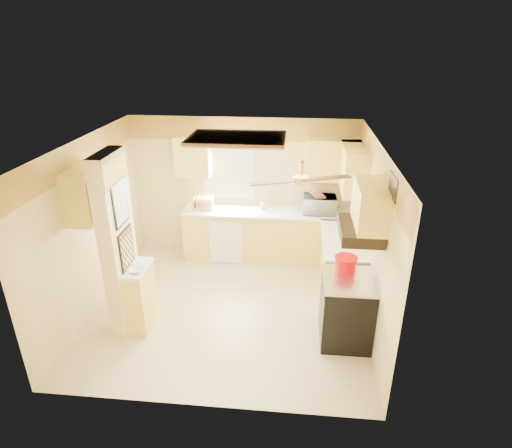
# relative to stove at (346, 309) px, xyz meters

# --- Properties ---
(floor) EXTENTS (4.00, 4.00, 0.00)m
(floor) POSITION_rel_stove_xyz_m (-1.67, 0.55, -0.46)
(floor) COLOR beige
(floor) RESTS_ON ground
(ceiling) EXTENTS (4.00, 4.00, 0.00)m
(ceiling) POSITION_rel_stove_xyz_m (-1.67, 0.55, 2.04)
(ceiling) COLOR white
(ceiling) RESTS_ON wall_back
(wall_back) EXTENTS (4.00, 0.00, 4.00)m
(wall_back) POSITION_rel_stove_xyz_m (-1.67, 2.45, 0.79)
(wall_back) COLOR beige
(wall_back) RESTS_ON floor
(wall_front) EXTENTS (4.00, 0.00, 4.00)m
(wall_front) POSITION_rel_stove_xyz_m (-1.67, -1.35, 0.79)
(wall_front) COLOR beige
(wall_front) RESTS_ON floor
(wall_left) EXTENTS (0.00, 3.80, 3.80)m
(wall_left) POSITION_rel_stove_xyz_m (-3.67, 0.55, 0.79)
(wall_left) COLOR beige
(wall_left) RESTS_ON floor
(wall_right) EXTENTS (0.00, 3.80, 3.80)m
(wall_right) POSITION_rel_stove_xyz_m (0.33, 0.55, 0.79)
(wall_right) COLOR beige
(wall_right) RESTS_ON floor
(wallpaper_border) EXTENTS (4.00, 0.02, 0.40)m
(wallpaper_border) POSITION_rel_stove_xyz_m (-1.67, 2.43, 1.84)
(wallpaper_border) COLOR #FFCC4B
(wallpaper_border) RESTS_ON wall_back
(partition_column) EXTENTS (0.20, 0.70, 2.50)m
(partition_column) POSITION_rel_stove_xyz_m (-3.02, 0.00, 0.79)
(partition_column) COLOR beige
(partition_column) RESTS_ON floor
(partition_ledge) EXTENTS (0.25, 0.55, 0.90)m
(partition_ledge) POSITION_rel_stove_xyz_m (-2.80, 0.00, -0.01)
(partition_ledge) COLOR #FFEB64
(partition_ledge) RESTS_ON floor
(ledge_top) EXTENTS (0.28, 0.58, 0.04)m
(ledge_top) POSITION_rel_stove_xyz_m (-2.80, 0.00, 0.46)
(ledge_top) COLOR white
(ledge_top) RESTS_ON partition_ledge
(lower_cabinets_back) EXTENTS (3.00, 0.60, 0.90)m
(lower_cabinets_back) POSITION_rel_stove_xyz_m (-1.17, 2.15, -0.01)
(lower_cabinets_back) COLOR #FFEB64
(lower_cabinets_back) RESTS_ON floor
(lower_cabinets_right) EXTENTS (0.60, 1.40, 0.90)m
(lower_cabinets_right) POSITION_rel_stove_xyz_m (0.03, 1.15, -0.01)
(lower_cabinets_right) COLOR #FFEB64
(lower_cabinets_right) RESTS_ON floor
(countertop_back) EXTENTS (3.04, 0.64, 0.04)m
(countertop_back) POSITION_rel_stove_xyz_m (-1.17, 2.14, 0.46)
(countertop_back) COLOR white
(countertop_back) RESTS_ON lower_cabinets_back
(countertop_right) EXTENTS (0.64, 1.44, 0.04)m
(countertop_right) POSITION_rel_stove_xyz_m (0.02, 1.15, 0.46)
(countertop_right) COLOR white
(countertop_right) RESTS_ON lower_cabinets_right
(dishwasher_panel) EXTENTS (0.58, 0.02, 0.80)m
(dishwasher_panel) POSITION_rel_stove_xyz_m (-1.92, 1.84, -0.03)
(dishwasher_panel) COLOR white
(dishwasher_panel) RESTS_ON lower_cabinets_back
(window) EXTENTS (0.92, 0.02, 1.02)m
(window) POSITION_rel_stove_xyz_m (-1.92, 2.44, 1.09)
(window) COLOR white
(window) RESTS_ON wall_back
(upper_cab_back_left) EXTENTS (0.60, 0.35, 0.70)m
(upper_cab_back_left) POSITION_rel_stove_xyz_m (-2.52, 2.27, 1.39)
(upper_cab_back_left) COLOR #FFEB64
(upper_cab_back_left) RESTS_ON wall_back
(upper_cab_back_right) EXTENTS (0.90, 0.35, 0.70)m
(upper_cab_back_right) POSITION_rel_stove_xyz_m (-0.12, 2.27, 1.39)
(upper_cab_back_right) COLOR #FFEB64
(upper_cab_back_right) RESTS_ON wall_back
(upper_cab_right) EXTENTS (0.35, 1.00, 0.70)m
(upper_cab_right) POSITION_rel_stove_xyz_m (0.16, 1.80, 1.39)
(upper_cab_right) COLOR #FFEB64
(upper_cab_right) RESTS_ON wall_right
(upper_cab_left_wall) EXTENTS (0.35, 0.75, 0.70)m
(upper_cab_left_wall) POSITION_rel_stove_xyz_m (-3.49, 0.30, 1.39)
(upper_cab_left_wall) COLOR #FFEB64
(upper_cab_left_wall) RESTS_ON wall_left
(upper_cab_over_stove) EXTENTS (0.35, 0.76, 0.52)m
(upper_cab_over_stove) POSITION_rel_stove_xyz_m (0.16, 0.00, 1.49)
(upper_cab_over_stove) COLOR #FFEB64
(upper_cab_over_stove) RESTS_ON wall_right
(stove) EXTENTS (0.68, 0.77, 0.92)m
(stove) POSITION_rel_stove_xyz_m (0.00, 0.00, 0.00)
(stove) COLOR black
(stove) RESTS_ON floor
(range_hood) EXTENTS (0.50, 0.76, 0.14)m
(range_hood) POSITION_rel_stove_xyz_m (0.07, 0.00, 1.16)
(range_hood) COLOR black
(range_hood) RESTS_ON upper_cab_over_stove
(poster_menu) EXTENTS (0.02, 0.42, 0.57)m
(poster_menu) POSITION_rel_stove_xyz_m (-2.91, 0.00, 1.39)
(poster_menu) COLOR black
(poster_menu) RESTS_ON partition_column
(poster_nashville) EXTENTS (0.02, 0.42, 0.57)m
(poster_nashville) POSITION_rel_stove_xyz_m (-2.91, 0.00, 0.74)
(poster_nashville) COLOR black
(poster_nashville) RESTS_ON partition_column
(ceiling_light_panel) EXTENTS (1.35, 0.95, 0.06)m
(ceiling_light_panel) POSITION_rel_stove_xyz_m (-1.57, 1.05, 2.00)
(ceiling_light_panel) COLOR brown
(ceiling_light_panel) RESTS_ON ceiling
(ceiling_fan) EXTENTS (1.15, 1.15, 0.26)m
(ceiling_fan) POSITION_rel_stove_xyz_m (-0.67, -0.15, 1.83)
(ceiling_fan) COLOR gold
(ceiling_fan) RESTS_ON ceiling
(vent_grate) EXTENTS (0.02, 0.40, 0.25)m
(vent_grate) POSITION_rel_stove_xyz_m (0.31, -0.35, 1.84)
(vent_grate) COLOR black
(vent_grate) RESTS_ON wall_right
(microwave) EXTENTS (0.56, 0.38, 0.31)m
(microwave) POSITION_rel_stove_xyz_m (-0.31, 2.14, 0.63)
(microwave) COLOR white
(microwave) RESTS_ON countertop_back
(bowl) EXTENTS (0.20, 0.20, 0.05)m
(bowl) POSITION_rel_stove_xyz_m (-2.75, -0.12, 0.50)
(bowl) COLOR white
(bowl) RESTS_ON ledge_top
(dutch_oven) EXTENTS (0.30, 0.30, 0.20)m
(dutch_oven) POSITION_rel_stove_xyz_m (-0.03, 0.24, 0.56)
(dutch_oven) COLOR red
(dutch_oven) RESTS_ON stove
(kettle) EXTENTS (0.13, 0.13, 0.20)m
(kettle) POSITION_rel_stove_xyz_m (0.05, 0.90, 0.57)
(kettle) COLOR silver
(kettle) RESTS_ON countertop_right
(dish_rack) EXTENTS (0.37, 0.28, 0.21)m
(dish_rack) POSITION_rel_stove_xyz_m (-2.36, 2.14, 0.55)
(dish_rack) COLOR tan
(dish_rack) RESTS_ON countertop_back
(utensil_crock) EXTENTS (0.10, 0.10, 0.20)m
(utensil_crock) POSITION_rel_stove_xyz_m (-1.30, 2.21, 0.54)
(utensil_crock) COLOR white
(utensil_crock) RESTS_ON countertop_back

